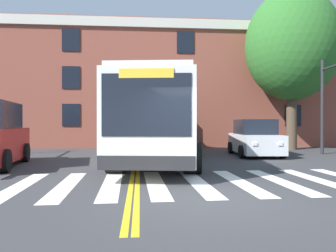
{
  "coord_description": "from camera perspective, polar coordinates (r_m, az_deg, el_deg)",
  "views": [
    {
      "loc": [
        -1.4,
        -6.7,
        1.58
      ],
      "look_at": [
        -0.32,
        5.88,
        1.47
      ],
      "focal_mm": 35.0,
      "sensor_mm": 36.0,
      "label": 1
    }
  ],
  "objects": [
    {
      "name": "street_tree_curbside_large",
      "position": [
        21.52,
        20.77,
        12.97
      ],
      "size": [
        7.77,
        7.77,
        9.58
      ],
      "color": "#4C3D2D",
      "rests_on": "ground"
    },
    {
      "name": "ground_plane",
      "position": [
        7.03,
        6.85,
        -12.53
      ],
      "size": [
        120.0,
        120.0,
        0.0
      ],
      "primitive_type": "plane",
      "color": "#38383A"
    },
    {
      "name": "lane_line_yellow_outer",
      "position": [
        22.59,
        -5.08,
        -3.51
      ],
      "size": [
        0.12,
        36.0,
        0.01
      ],
      "primitive_type": "cube",
      "color": "gold",
      "rests_on": "ground"
    },
    {
      "name": "lane_line_yellow_inner",
      "position": [
        22.59,
        -5.49,
        -3.51
      ],
      "size": [
        0.12,
        36.0,
        0.01
      ],
      "primitive_type": "cube",
      "color": "gold",
      "rests_on": "ground"
    },
    {
      "name": "city_bus",
      "position": [
        13.64,
        -1.17,
        1.18
      ],
      "size": [
        4.0,
        11.13,
        3.21
      ],
      "color": "white",
      "rests_on": "ground"
    },
    {
      "name": "traffic_light_near_corner",
      "position": [
        17.39,
        27.27,
        5.67
      ],
      "size": [
        0.36,
        3.02,
        4.8
      ],
      "color": "#28282D",
      "rests_on": "ground"
    },
    {
      "name": "crosswalk",
      "position": [
        8.69,
        -2.21,
        -9.97
      ],
      "size": [
        11.92,
        4.33,
        0.01
      ],
      "color": "white",
      "rests_on": "ground"
    },
    {
      "name": "building_facade",
      "position": [
        25.23,
        1.76,
        6.44
      ],
      "size": [
        36.01,
        8.21,
        8.37
      ],
      "color": "brown",
      "rests_on": "ground"
    },
    {
      "name": "car_black_behind_bus",
      "position": [
        21.75,
        0.55,
        -0.79
      ],
      "size": [
        2.6,
        4.8,
        2.31
      ],
      "color": "black",
      "rests_on": "ground"
    },
    {
      "name": "car_white_far_lane",
      "position": [
        16.52,
        14.86,
        -2.18
      ],
      "size": [
        2.29,
        4.1,
        1.76
      ],
      "color": "white",
      "rests_on": "ground"
    }
  ]
}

